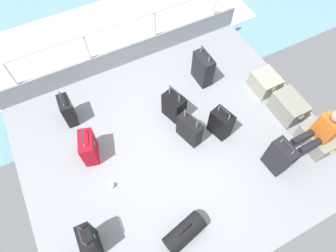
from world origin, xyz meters
The scene contains 18 objects.
ground_plane centered at (0.00, 0.00, -0.03)m, with size 4.40×5.20×0.06m, color gray.
gunwale_port centered at (-2.17, 0.00, 0.23)m, with size 0.06×5.20×0.45m, color gray.
railing_port centered at (-2.17, 0.00, 0.78)m, with size 0.04×4.20×1.02m.
sea_wake centered at (-3.60, 0.00, -0.34)m, with size 12.00×12.00×0.01m.
cargo_crate_0 centered at (-0.30, 2.12, 0.18)m, with size 0.53×0.44×0.36m.
cargo_crate_1 centered at (0.37, 2.13, 0.21)m, with size 0.65×0.41×0.42m.
cargo_crate_2 centered at (1.11, 2.17, 0.18)m, with size 0.64×0.42×0.35m.
passenger_seated centered at (1.11, 1.99, 0.54)m, with size 0.34×0.66×1.05m.
suitcase_0 centered at (0.92, -1.83, 0.32)m, with size 0.36×0.21×0.85m.
suitcase_1 centered at (-1.34, -1.46, 0.28)m, with size 0.38×0.21×0.69m.
suitcase_2 centered at (-0.47, -1.37, 0.28)m, with size 0.47×0.33×0.69m.
suitcase_3 centered at (-0.56, 0.27, 0.28)m, with size 0.45×0.36×0.76m.
suitcase_4 centered at (-1.06, 1.16, 0.32)m, with size 0.46×0.24×0.80m.
suitcase_5 centered at (1.11, 1.29, 0.33)m, with size 0.41×0.26×0.77m.
suitcase_6 centered at (0.13, 0.82, 0.28)m, with size 0.43×0.34×0.70m.
suitcase_7 centered at (-0.02, 0.28, 0.27)m, with size 0.49×0.31×0.74m.
duffel_bag centered at (1.40, -0.59, 0.14)m, with size 0.42×0.69×0.41m.
paper_cup centered at (0.22, -1.28, 0.05)m, with size 0.08×0.08×0.10m, color white.
Camera 1 is at (1.97, -1.16, 4.53)m, focal length 30.67 mm.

